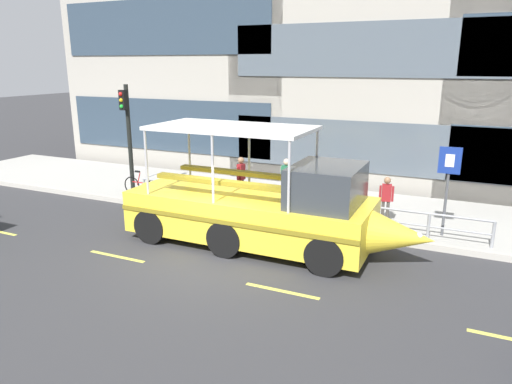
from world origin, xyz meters
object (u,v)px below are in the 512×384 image
object	(u,v)px
pedestrian_mid_left	(286,177)
pedestrian_mid_right	(241,175)
pedestrian_near_bow	(386,196)
parking_sign	(448,176)
leaned_bicycle	(143,186)
traffic_light_pole	(128,129)
duck_tour_boat	(265,209)

from	to	relation	value
pedestrian_mid_left	pedestrian_mid_right	size ratio (longest dim) A/B	1.00
pedestrian_near_bow	pedestrian_mid_right	xyz separation A→B (m)	(-5.19, 0.39, 0.07)
parking_sign	leaned_bicycle	size ratio (longest dim) A/B	1.50
pedestrian_mid_right	traffic_light_pole	bearing A→B (deg)	-168.55
pedestrian_mid_left	pedestrian_near_bow	bearing A→B (deg)	-11.92
leaned_bicycle	pedestrian_mid_right	distance (m)	3.87
leaned_bicycle	pedestrian_near_bow	distance (m)	8.93
duck_tour_boat	pedestrian_near_bow	bearing A→B (deg)	44.24
pedestrian_near_bow	traffic_light_pole	bearing A→B (deg)	-177.12
traffic_light_pole	duck_tour_boat	xyz separation A→B (m)	(6.58, -2.32, -1.59)
pedestrian_mid_right	leaned_bicycle	bearing A→B (deg)	-166.51
traffic_light_pole	pedestrian_mid_left	xyz separation A→B (m)	(5.86, 1.23, -1.51)
traffic_light_pole	duck_tour_boat	bearing A→B (deg)	-19.40
pedestrian_near_bow	duck_tour_boat	bearing A→B (deg)	-135.76
traffic_light_pole	duck_tour_boat	size ratio (longest dim) A/B	0.48
leaned_bicycle	pedestrian_mid_left	size ratio (longest dim) A/B	1.06
traffic_light_pole	pedestrian_near_bow	bearing A→B (deg)	2.88
duck_tour_boat	pedestrian_mid_left	distance (m)	3.63
leaned_bicycle	traffic_light_pole	bearing A→B (deg)	177.21
traffic_light_pole	parking_sign	distance (m)	11.19
duck_tour_boat	pedestrian_near_bow	size ratio (longest dim) A/B	5.69
pedestrian_mid_left	leaned_bicycle	bearing A→B (deg)	-166.64
parking_sign	pedestrian_mid_left	distance (m)	5.47
parking_sign	pedestrian_mid_left	xyz separation A→B (m)	(-5.30, 1.07, -0.78)
parking_sign	pedestrian_near_bow	size ratio (longest dim) A/B	1.72
parking_sign	duck_tour_boat	xyz separation A→B (m)	(-4.58, -2.48, -0.87)
pedestrian_near_bow	pedestrian_mid_right	bearing A→B (deg)	175.72
leaned_bicycle	pedestrian_mid_right	world-z (taller)	pedestrian_mid_right
parking_sign	leaned_bicycle	distance (m)	10.71
duck_tour_boat	pedestrian_near_bow	xyz separation A→B (m)	(2.87, 2.79, 0.01)
parking_sign	pedestrian_mid_left	bearing A→B (deg)	168.61
traffic_light_pole	pedestrian_near_bow	distance (m)	9.60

